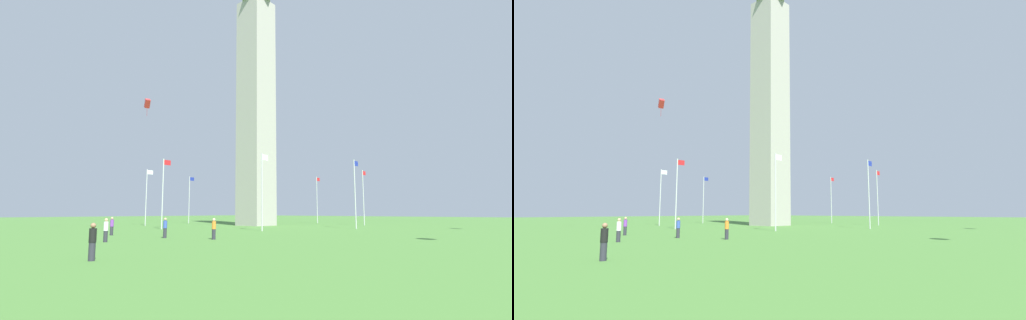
# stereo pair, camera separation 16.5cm
# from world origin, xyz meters

# --- Properties ---
(ground_plane) EXTENTS (260.00, 260.00, 0.00)m
(ground_plane) POSITION_xyz_m (0.00, 0.00, 0.00)
(ground_plane) COLOR #477A33
(obelisk_monument) EXTENTS (4.63, 4.63, 42.12)m
(obelisk_monument) POSITION_xyz_m (0.00, 0.00, 21.06)
(obelisk_monument) COLOR #A8A399
(obelisk_monument) RESTS_ON ground
(flagpole_n) EXTENTS (1.12, 0.14, 8.81)m
(flagpole_n) POSITION_xyz_m (17.27, 0.00, 4.80)
(flagpole_n) COLOR silver
(flagpole_n) RESTS_ON ground
(flagpole_ne) EXTENTS (1.12, 0.14, 8.81)m
(flagpole_ne) POSITION_xyz_m (12.23, 12.18, 4.80)
(flagpole_ne) COLOR silver
(flagpole_ne) RESTS_ON ground
(flagpole_e) EXTENTS (1.12, 0.14, 8.81)m
(flagpole_e) POSITION_xyz_m (0.06, 17.22, 4.80)
(flagpole_e) COLOR silver
(flagpole_e) RESTS_ON ground
(flagpole_se) EXTENTS (1.12, 0.14, 8.81)m
(flagpole_se) POSITION_xyz_m (-12.12, 12.18, 4.80)
(flagpole_se) COLOR silver
(flagpole_se) RESTS_ON ground
(flagpole_s) EXTENTS (1.12, 0.14, 8.81)m
(flagpole_s) POSITION_xyz_m (-17.16, 0.00, 4.80)
(flagpole_s) COLOR silver
(flagpole_s) RESTS_ON ground
(flagpole_sw) EXTENTS (1.12, 0.14, 8.81)m
(flagpole_sw) POSITION_xyz_m (-12.12, -12.18, 4.80)
(flagpole_sw) COLOR silver
(flagpole_sw) RESTS_ON ground
(flagpole_w) EXTENTS (1.12, 0.14, 8.81)m
(flagpole_w) POSITION_xyz_m (0.06, -17.22, 4.80)
(flagpole_w) COLOR silver
(flagpole_w) RESTS_ON ground
(flagpole_nw) EXTENTS (1.12, 0.14, 8.81)m
(flagpole_nw) POSITION_xyz_m (12.23, -12.18, 4.80)
(flagpole_nw) COLOR silver
(flagpole_nw) RESTS_ON ground
(person_orange_shirt) EXTENTS (0.32, 0.32, 1.64)m
(person_orange_shirt) POSITION_xyz_m (-24.30, -17.98, 0.81)
(person_orange_shirt) COLOR #2D2D38
(person_orange_shirt) RESTS_ON ground
(person_purple_shirt) EXTENTS (0.32, 0.32, 1.66)m
(person_purple_shirt) POSITION_xyz_m (-27.25, -7.17, 0.83)
(person_purple_shirt) COLOR #2D2D38
(person_purple_shirt) RESTS_ON ground
(person_blue_shirt) EXTENTS (0.32, 0.32, 1.65)m
(person_blue_shirt) POSITION_xyz_m (-25.91, -13.72, 0.82)
(person_blue_shirt) COLOR #2D2D38
(person_blue_shirt) RESTS_ON ground
(person_black_shirt) EXTENTS (0.32, 0.32, 1.65)m
(person_black_shirt) POSITION_xyz_m (-36.46, -23.87, 0.82)
(person_black_shirt) COLOR #2D2D38
(person_black_shirt) RESTS_ON ground
(person_white_shirt) EXTENTS (0.32, 0.32, 1.69)m
(person_white_shirt) POSITION_xyz_m (-31.25, -14.30, 0.84)
(person_white_shirt) COLOR #2D2D38
(person_white_shirt) RESTS_ON ground
(kite_red_box) EXTENTS (1.07, 1.42, 2.64)m
(kite_red_box) POSITION_xyz_m (-15.60, 7.18, 17.80)
(kite_red_box) COLOR red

